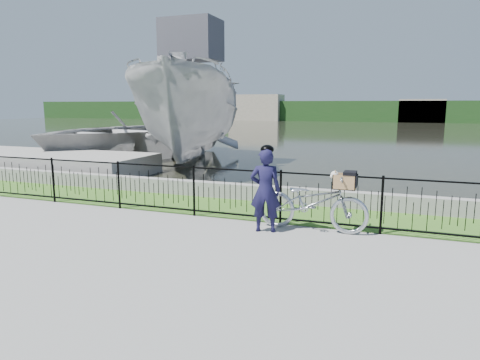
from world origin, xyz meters
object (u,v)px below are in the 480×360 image
at_px(cyclist, 265,189).
at_px(boat_far, 134,134).
at_px(dock, 27,161).
at_px(boat_near, 193,114).
at_px(bicycle_rig, 313,202).

bearing_deg(cyclist, boat_far, 134.60).
bearing_deg(boat_far, dock, -104.82).
relative_size(cyclist, boat_near, 0.16).
xyz_separation_m(dock, boat_far, (1.36, 5.13, 0.74)).
relative_size(bicycle_rig, boat_far, 0.18).
height_order(dock, bicycle_rig, bicycle_rig).
relative_size(bicycle_rig, cyclist, 1.27).
xyz_separation_m(boat_near, boat_far, (-3.91, 1.56, -1.01)).
relative_size(dock, cyclist, 5.83).
relative_size(bicycle_rig, boat_near, 0.20).
distance_m(dock, bicycle_rig, 12.41).
xyz_separation_m(cyclist, boat_near, (-5.58, 8.06, 1.25)).
height_order(cyclist, boat_near, boat_near).
bearing_deg(boat_far, cyclist, -45.40).
height_order(dock, boat_near, boat_near).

